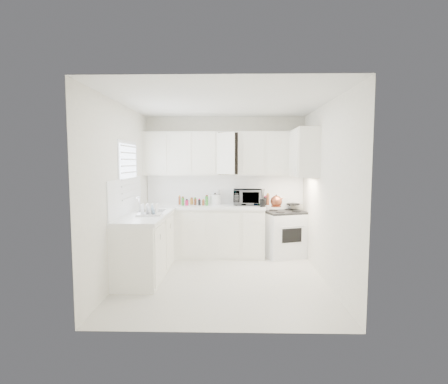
{
  "coord_description": "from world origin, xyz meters",
  "views": [
    {
      "loc": [
        0.12,
        -5.0,
        1.76
      ],
      "look_at": [
        0.0,
        0.7,
        1.25
      ],
      "focal_mm": 27.6,
      "sensor_mm": 36.0,
      "label": 1
    }
  ],
  "objects_px": {
    "stove": "(284,227)",
    "utensil_crock": "(263,198)",
    "rice_cooker": "(215,199)",
    "dish_rack": "(149,209)",
    "microwave": "(247,195)",
    "tea_kettle": "(276,200)"
  },
  "relations": [
    {
      "from": "stove",
      "to": "dish_rack",
      "type": "bearing_deg",
      "value": -169.28
    },
    {
      "from": "rice_cooker",
      "to": "dish_rack",
      "type": "relative_size",
      "value": 0.61
    },
    {
      "from": "tea_kettle",
      "to": "rice_cooker",
      "type": "bearing_deg",
      "value": 148.81
    },
    {
      "from": "stove",
      "to": "tea_kettle",
      "type": "bearing_deg",
      "value": -156.24
    },
    {
      "from": "utensil_crock",
      "to": "rice_cooker",
      "type": "bearing_deg",
      "value": 159.0
    },
    {
      "from": "utensil_crock",
      "to": "dish_rack",
      "type": "distance_m",
      "value": 2.05
    },
    {
      "from": "microwave",
      "to": "utensil_crock",
      "type": "relative_size",
      "value": 1.54
    },
    {
      "from": "tea_kettle",
      "to": "microwave",
      "type": "relative_size",
      "value": 0.5
    },
    {
      "from": "dish_rack",
      "to": "utensil_crock",
      "type": "bearing_deg",
      "value": 23.44
    },
    {
      "from": "stove",
      "to": "utensil_crock",
      "type": "bearing_deg",
      "value": -171.26
    },
    {
      "from": "utensil_crock",
      "to": "dish_rack",
      "type": "height_order",
      "value": "utensil_crock"
    },
    {
      "from": "microwave",
      "to": "utensil_crock",
      "type": "bearing_deg",
      "value": -49.68
    },
    {
      "from": "stove",
      "to": "utensil_crock",
      "type": "xyz_separation_m",
      "value": [
        -0.43,
        -0.21,
        0.58
      ]
    },
    {
      "from": "rice_cooker",
      "to": "dish_rack",
      "type": "height_order",
      "value": "rice_cooker"
    },
    {
      "from": "stove",
      "to": "tea_kettle",
      "type": "xyz_separation_m",
      "value": [
        -0.18,
        -0.16,
        0.52
      ]
    },
    {
      "from": "stove",
      "to": "rice_cooker",
      "type": "relative_size",
      "value": 4.9
    },
    {
      "from": "stove",
      "to": "rice_cooker",
      "type": "distance_m",
      "value": 1.4
    },
    {
      "from": "tea_kettle",
      "to": "rice_cooker",
      "type": "xyz_separation_m",
      "value": [
        -1.11,
        0.28,
        -0.0
      ]
    },
    {
      "from": "tea_kettle",
      "to": "dish_rack",
      "type": "distance_m",
      "value": 2.3
    },
    {
      "from": "rice_cooker",
      "to": "microwave",
      "type": "bearing_deg",
      "value": -14.01
    },
    {
      "from": "microwave",
      "to": "utensil_crock",
      "type": "distance_m",
      "value": 0.4
    },
    {
      "from": "microwave",
      "to": "dish_rack",
      "type": "xyz_separation_m",
      "value": [
        -1.54,
        -1.31,
        -0.08
      ]
    }
  ]
}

